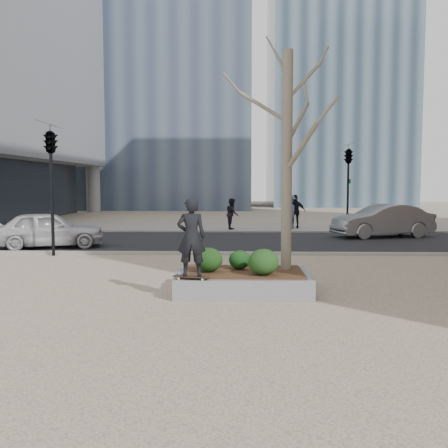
{
  "coord_description": "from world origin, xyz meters",
  "views": [
    {
      "loc": [
        0.9,
        -11.27,
        2.47
      ],
      "look_at": [
        0.5,
        2.0,
        1.4
      ],
      "focal_mm": 40.0,
      "sensor_mm": 36.0,
      "label": 1
    }
  ],
  "objects_px": {
    "skateboarder": "(191,237)",
    "planter": "(243,282)",
    "police_car": "(48,230)",
    "skateboard": "(192,278)"
  },
  "relations": [
    {
      "from": "skateboard",
      "to": "skateboarder",
      "type": "relative_size",
      "value": 0.47
    },
    {
      "from": "planter",
      "to": "skateboarder",
      "type": "height_order",
      "value": "skateboarder"
    },
    {
      "from": "planter",
      "to": "police_car",
      "type": "height_order",
      "value": "police_car"
    },
    {
      "from": "skateboard",
      "to": "police_car",
      "type": "bearing_deg",
      "value": 139.35
    },
    {
      "from": "planter",
      "to": "skateboard",
      "type": "relative_size",
      "value": 3.85
    },
    {
      "from": "skateboard",
      "to": "police_car",
      "type": "relative_size",
      "value": 0.19
    },
    {
      "from": "planter",
      "to": "skateboarder",
      "type": "xyz_separation_m",
      "value": [
        -1.1,
        -0.88,
        1.13
      ]
    },
    {
      "from": "police_car",
      "to": "skateboard",
      "type": "bearing_deg",
      "value": -160.82
    },
    {
      "from": "skateboarder",
      "to": "planter",
      "type": "bearing_deg",
      "value": -144.05
    },
    {
      "from": "skateboarder",
      "to": "police_car",
      "type": "height_order",
      "value": "skateboarder"
    }
  ]
}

